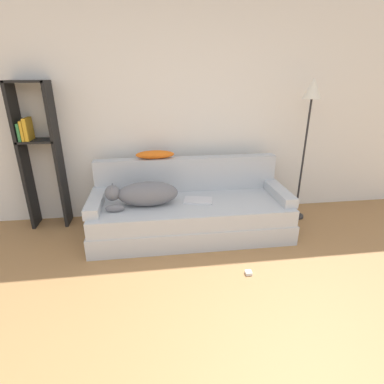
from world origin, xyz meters
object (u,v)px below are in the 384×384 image
power_adapter (249,273)px  throw_pillow (155,155)px  floor_lamp (310,107)px  laptop (198,200)px  bookshelf (39,150)px  couch (191,218)px  dog (144,194)px

power_adapter → throw_pillow: bearing=123.2°
floor_lamp → power_adapter: size_ratio=29.03×
laptop → power_adapter: 1.00m
laptop → floor_lamp: floor_lamp is taller
bookshelf → power_adapter: size_ratio=28.66×
couch → power_adapter: 0.97m
floor_lamp → power_adapter: floor_lamp is taller
laptop → bookshelf: bearing=178.4°
laptop → throw_pillow: size_ratio=0.79×
couch → bookshelf: bookshelf is taller
couch → throw_pillow: (-0.38, 0.38, 0.66)m
bookshelf → power_adapter: 2.67m
bookshelf → power_adapter: bearing=-31.9°
couch → laptop: bearing=-4.4°
power_adapter → couch: bearing=116.9°
dog → laptop: (0.60, 0.04, -0.13)m
couch → floor_lamp: 1.87m
dog → power_adapter: size_ratio=13.25×
couch → floor_lamp: (1.42, 0.24, 1.20)m
throw_pillow → bookshelf: 1.32m
couch → floor_lamp: bearing=9.8°
laptop → floor_lamp: (1.33, 0.25, 0.98)m
throw_pillow → power_adapter: size_ratio=7.67×
couch → floor_lamp: size_ratio=1.30×
laptop → floor_lamp: size_ratio=0.21×
power_adapter → dog: bearing=139.6°
dog → bookshelf: size_ratio=0.46×
floor_lamp → power_adapter: bearing=-132.0°
couch → laptop: (0.08, -0.01, 0.21)m
laptop → bookshelf: (-1.78, 0.48, 0.53)m
laptop → couch: bearing=-171.0°
throw_pillow → bookshelf: (-1.32, 0.09, 0.08)m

